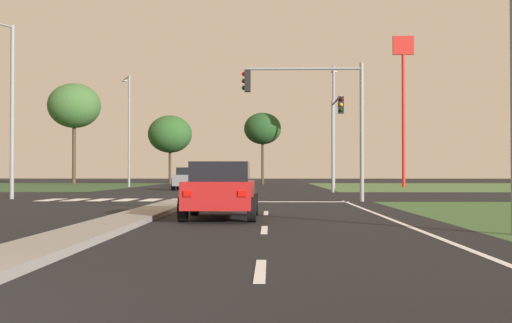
# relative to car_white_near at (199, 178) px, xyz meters

# --- Properties ---
(ground_plane) EXTENTS (200.00, 200.00, 0.00)m
(ground_plane) POSITION_rel_car_white_near_xyz_m (2.43, -20.86, -0.75)
(ground_plane) COLOR black
(median_island_near) EXTENTS (1.20, 22.00, 0.14)m
(median_island_near) POSITION_rel_car_white_near_xyz_m (2.43, -39.86, -0.68)
(median_island_near) COLOR gray
(median_island_near) RESTS_ON ground
(median_island_far) EXTENTS (1.20, 36.00, 0.14)m
(median_island_far) POSITION_rel_car_white_near_xyz_m (2.43, 4.14, -0.68)
(median_island_far) COLOR gray
(median_island_far) RESTS_ON ground
(lane_dash_near) EXTENTS (0.14, 2.00, 0.01)m
(lane_dash_near) POSITION_rel_car_white_near_xyz_m (5.93, -47.70, -0.75)
(lane_dash_near) COLOR silver
(lane_dash_near) RESTS_ON ground
(lane_dash_second) EXTENTS (0.14, 2.00, 0.01)m
(lane_dash_second) POSITION_rel_car_white_near_xyz_m (5.93, -41.70, -0.75)
(lane_dash_second) COLOR silver
(lane_dash_second) RESTS_ON ground
(lane_dash_third) EXTENTS (0.14, 2.00, 0.01)m
(lane_dash_third) POSITION_rel_car_white_near_xyz_m (5.93, -35.70, -0.75)
(lane_dash_third) COLOR silver
(lane_dash_third) RESTS_ON ground
(edge_line_right) EXTENTS (0.14, 24.00, 0.01)m
(edge_line_right) POSITION_rel_car_white_near_xyz_m (9.28, -38.86, -0.75)
(edge_line_right) COLOR silver
(edge_line_right) RESTS_ON ground
(stop_bar_near) EXTENTS (6.40, 0.50, 0.01)m
(stop_bar_near) POSITION_rel_car_white_near_xyz_m (6.23, -27.86, -0.75)
(stop_bar_near) COLOR silver
(stop_bar_near) RESTS_ON ground
(crosswalk_bar_near) EXTENTS (0.70, 2.80, 0.01)m
(crosswalk_bar_near) POSITION_rel_car_white_near_xyz_m (-3.97, -26.06, -0.75)
(crosswalk_bar_near) COLOR silver
(crosswalk_bar_near) RESTS_ON ground
(crosswalk_bar_second) EXTENTS (0.70, 2.80, 0.01)m
(crosswalk_bar_second) POSITION_rel_car_white_near_xyz_m (-2.82, -26.06, -0.75)
(crosswalk_bar_second) COLOR silver
(crosswalk_bar_second) RESTS_ON ground
(crosswalk_bar_third) EXTENTS (0.70, 2.80, 0.01)m
(crosswalk_bar_third) POSITION_rel_car_white_near_xyz_m (-1.67, -26.06, -0.75)
(crosswalk_bar_third) COLOR silver
(crosswalk_bar_third) RESTS_ON ground
(crosswalk_bar_fourth) EXTENTS (0.70, 2.80, 0.01)m
(crosswalk_bar_fourth) POSITION_rel_car_white_near_xyz_m (-0.52, -26.06, -0.75)
(crosswalk_bar_fourth) COLOR silver
(crosswalk_bar_fourth) RESTS_ON ground
(crosswalk_bar_fifth) EXTENTS (0.70, 2.80, 0.01)m
(crosswalk_bar_fifth) POSITION_rel_car_white_near_xyz_m (0.63, -26.06, -0.75)
(crosswalk_bar_fifth) COLOR silver
(crosswalk_bar_fifth) RESTS_ON ground
(crosswalk_bar_sixth) EXTENTS (0.70, 2.80, 0.01)m
(crosswalk_bar_sixth) POSITION_rel_car_white_near_xyz_m (1.78, -26.06, -0.75)
(crosswalk_bar_sixth) COLOR silver
(crosswalk_bar_sixth) RESTS_ON ground
(crosswalk_bar_seventh) EXTENTS (0.70, 2.80, 0.01)m
(crosswalk_bar_seventh) POSITION_rel_car_white_near_xyz_m (2.93, -26.06, -0.75)
(crosswalk_bar_seventh) COLOR silver
(crosswalk_bar_seventh) RESTS_ON ground
(crosswalk_bar_eighth) EXTENTS (0.70, 2.80, 0.01)m
(crosswalk_bar_eighth) POSITION_rel_car_white_near_xyz_m (4.08, -26.06, -0.75)
(crosswalk_bar_eighth) COLOR silver
(crosswalk_bar_eighth) RESTS_ON ground
(car_white_near) EXTENTS (2.05, 4.29, 1.47)m
(car_white_near) POSITION_rel_car_white_near_xyz_m (0.00, 0.00, 0.00)
(car_white_near) COLOR silver
(car_white_near) RESTS_ON ground
(car_grey_second) EXTENTS (2.04, 4.14, 1.61)m
(car_grey_second) POSITION_rel_car_white_near_xyz_m (0.27, -9.07, 0.06)
(car_grey_second) COLOR slate
(car_grey_second) RESTS_ON ground
(car_red_fourth) EXTENTS (1.96, 4.16, 1.54)m
(car_red_fourth) POSITION_rel_car_white_near_xyz_m (4.71, -38.14, 0.03)
(car_red_fourth) COLOR #A31919
(car_red_fourth) RESTS_ON ground
(traffic_signal_far_right) EXTENTS (0.32, 5.12, 5.81)m
(traffic_signal_far_right) POSITION_rel_car_white_near_xyz_m (10.03, -16.09, 3.27)
(traffic_signal_far_right) COLOR gray
(traffic_signal_far_right) RESTS_ON ground
(traffic_signal_near_right) EXTENTS (5.30, 0.32, 6.01)m
(traffic_signal_near_right) POSITION_rel_car_white_near_xyz_m (8.16, -27.46, 3.41)
(traffic_signal_near_right) COLOR gray
(traffic_signal_near_right) RESTS_ON ground
(street_lamp_second) EXTENTS (1.16, 2.01, 8.25)m
(street_lamp_second) POSITION_rel_car_white_near_xyz_m (-6.24, -25.29, 3.90)
(street_lamp_second) COLOR gray
(street_lamp_second) RESTS_ON ground
(street_lamp_third) EXTENTS (0.59, 2.09, 9.56)m
(street_lamp_third) POSITION_rel_car_white_near_xyz_m (11.03, -4.45, 4.56)
(street_lamp_third) COLOR gray
(street_lamp_third) RESTS_ON ground
(street_lamp_fourth) EXTENTS (1.32, 2.41, 9.72)m
(street_lamp_fourth) POSITION_rel_car_white_near_xyz_m (-6.25, 1.21, 4.69)
(street_lamp_fourth) COLOR gray
(street_lamp_fourth) RESTS_ON ground
(pedestrian_at_median) EXTENTS (0.34, 0.34, 1.83)m
(pedestrian_at_median) POSITION_rel_car_white_near_xyz_m (2.33, -8.67, 0.50)
(pedestrian_at_median) COLOR #4C4C4C
(pedestrian_at_median) RESTS_ON median_island_far
(fastfood_pole_sign) EXTENTS (1.80, 0.40, 13.01)m
(fastfood_pole_sign) POSITION_rel_car_white_near_xyz_m (17.54, 1.02, 8.62)
(fastfood_pole_sign) COLOR red
(fastfood_pole_sign) RESTS_ON ground
(treeline_second) EXTENTS (5.47, 5.47, 10.55)m
(treeline_second) POSITION_rel_car_white_near_xyz_m (-14.37, 12.43, 7.43)
(treeline_second) COLOR #423323
(treeline_second) RESTS_ON ground
(treeline_third) EXTENTS (4.82, 4.82, 7.51)m
(treeline_third) POSITION_rel_car_white_near_xyz_m (-4.92, 16.31, 4.70)
(treeline_third) COLOR #423323
(treeline_third) RESTS_ON ground
(treeline_fourth) EXTENTS (3.97, 3.97, 7.63)m
(treeline_fourth) POSITION_rel_car_white_near_xyz_m (5.27, 14.43, 5.16)
(treeline_fourth) COLOR #423323
(treeline_fourth) RESTS_ON ground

